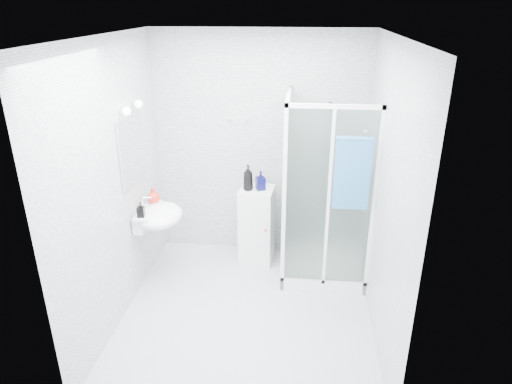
# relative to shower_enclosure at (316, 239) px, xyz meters

# --- Properties ---
(room) EXTENTS (2.40, 2.60, 2.60)m
(room) POSITION_rel_shower_enclosure_xyz_m (-0.67, -0.77, 0.85)
(room) COLOR silver
(room) RESTS_ON ground
(shower_enclosure) EXTENTS (0.90, 0.95, 2.00)m
(shower_enclosure) POSITION_rel_shower_enclosure_xyz_m (0.00, 0.00, 0.00)
(shower_enclosure) COLOR white
(shower_enclosure) RESTS_ON ground
(wall_basin) EXTENTS (0.46, 0.56, 0.35)m
(wall_basin) POSITION_rel_shower_enclosure_xyz_m (-1.66, -0.32, 0.35)
(wall_basin) COLOR white
(wall_basin) RESTS_ON ground
(mirror) EXTENTS (0.02, 0.60, 0.70)m
(mirror) POSITION_rel_shower_enclosure_xyz_m (-1.85, -0.32, 1.05)
(mirror) COLOR white
(mirror) RESTS_ON room
(vanity_lights) EXTENTS (0.10, 0.40, 0.08)m
(vanity_lights) POSITION_rel_shower_enclosure_xyz_m (-1.80, -0.32, 1.47)
(vanity_lights) COLOR silver
(vanity_lights) RESTS_ON room
(wall_hooks) EXTENTS (0.23, 0.06, 0.03)m
(wall_hooks) POSITION_rel_shower_enclosure_xyz_m (-0.92, 0.49, 1.17)
(wall_hooks) COLOR silver
(wall_hooks) RESTS_ON room
(storage_cabinet) EXTENTS (0.40, 0.41, 0.91)m
(storage_cabinet) POSITION_rel_shower_enclosure_xyz_m (-0.68, 0.25, 0.01)
(storage_cabinet) COLOR white
(storage_cabinet) RESTS_ON ground
(hand_towel) EXTENTS (0.33, 0.05, 0.71)m
(hand_towel) POSITION_rel_shower_enclosure_xyz_m (0.28, -0.40, 0.94)
(hand_towel) COLOR teal
(hand_towel) RESTS_ON shower_enclosure
(shampoo_bottle_a) EXTENTS (0.14, 0.15, 0.29)m
(shampoo_bottle_a) POSITION_rel_shower_enclosure_xyz_m (-0.77, 0.22, 0.60)
(shampoo_bottle_a) COLOR black
(shampoo_bottle_a) RESTS_ON storage_cabinet
(shampoo_bottle_b) EXTENTS (0.12, 0.13, 0.21)m
(shampoo_bottle_b) POSITION_rel_shower_enclosure_xyz_m (-0.64, 0.24, 0.57)
(shampoo_bottle_b) COLOR #0B0C47
(shampoo_bottle_b) RESTS_ON storage_cabinet
(soap_dispenser_orange) EXTENTS (0.16, 0.16, 0.17)m
(soap_dispenser_orange) POSITION_rel_shower_enclosure_xyz_m (-1.75, -0.14, 0.50)
(soap_dispenser_orange) COLOR red
(soap_dispenser_orange) RESTS_ON wall_basin
(soap_dispenser_black) EXTENTS (0.08, 0.08, 0.15)m
(soap_dispenser_black) POSITION_rel_shower_enclosure_xyz_m (-1.76, -0.49, 0.49)
(soap_dispenser_black) COLOR black
(soap_dispenser_black) RESTS_ON wall_basin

